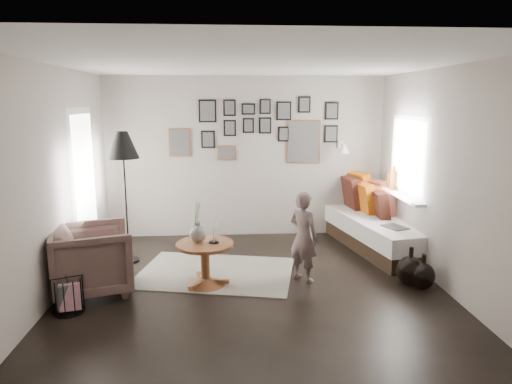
{
  "coord_description": "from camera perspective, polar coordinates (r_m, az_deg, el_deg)",
  "views": [
    {
      "loc": [
        -0.31,
        -5.0,
        2.19
      ],
      "look_at": [
        0.05,
        0.5,
        1.1
      ],
      "focal_mm": 32.0,
      "sensor_mm": 36.0,
      "label": 1
    }
  ],
  "objects": [
    {
      "name": "ground",
      "position": [
        5.47,
        -0.19,
        -12.42
      ],
      "size": [
        4.8,
        4.8,
        0.0
      ],
      "primitive_type": "plane",
      "color": "black",
      "rests_on": "ground"
    },
    {
      "name": "wall_back",
      "position": [
        7.46,
        -1.33,
        4.33
      ],
      "size": [
        4.5,
        0.0,
        4.5
      ],
      "primitive_type": "plane",
      "rotation": [
        1.57,
        0.0,
        0.0
      ],
      "color": "#A0968C",
      "rests_on": "ground"
    },
    {
      "name": "wall_front",
      "position": [
        2.77,
        2.89,
        -7.58
      ],
      "size": [
        4.5,
        0.0,
        4.5
      ],
      "primitive_type": "plane",
      "rotation": [
        -1.57,
        0.0,
        0.0
      ],
      "color": "#A0968C",
      "rests_on": "ground"
    },
    {
      "name": "wall_left",
      "position": [
        5.44,
        -24.59,
        0.74
      ],
      "size": [
        0.0,
        4.8,
        4.8
      ],
      "primitive_type": "plane",
      "rotation": [
        1.57,
        0.0,
        1.57
      ],
      "color": "#A0968C",
      "rests_on": "ground"
    },
    {
      "name": "wall_right",
      "position": [
        5.69,
        23.07,
        1.28
      ],
      "size": [
        0.0,
        4.8,
        4.8
      ],
      "primitive_type": "plane",
      "rotation": [
        1.57,
        0.0,
        -1.57
      ],
      "color": "#A0968C",
      "rests_on": "ground"
    },
    {
      "name": "ceiling",
      "position": [
        5.03,
        -0.21,
        15.86
      ],
      "size": [
        4.8,
        4.8,
        0.0
      ],
      "primitive_type": "plane",
      "rotation": [
        3.14,
        0.0,
        0.0
      ],
      "color": "white",
      "rests_on": "wall_back"
    },
    {
      "name": "door_left",
      "position": [
        6.59,
        -20.66,
        0.5
      ],
      "size": [
        0.0,
        2.14,
        2.14
      ],
      "color": "white",
      "rests_on": "wall_left"
    },
    {
      "name": "window_right",
      "position": [
        6.93,
        17.35,
        0.2
      ],
      "size": [
        0.15,
        1.32,
        1.3
      ],
      "color": "white",
      "rests_on": "wall_right"
    },
    {
      "name": "gallery_wall",
      "position": [
        7.42,
        0.89,
        7.73
      ],
      "size": [
        2.74,
        0.03,
        1.08
      ],
      "color": "brown",
      "rests_on": "wall_back"
    },
    {
      "name": "wall_sconce",
      "position": [
        7.41,
        10.87,
        5.35
      ],
      "size": [
        0.18,
        0.36,
        0.16
      ],
      "color": "white",
      "rests_on": "wall_back"
    },
    {
      "name": "rug",
      "position": [
        6.06,
        -5.07,
        -9.99
      ],
      "size": [
        2.2,
        1.74,
        0.01
      ],
      "primitive_type": "cube",
      "rotation": [
        0.0,
        0.0,
        -0.21
      ],
      "color": "silver",
      "rests_on": "ground"
    },
    {
      "name": "pedestal_table",
      "position": [
        5.59,
        -6.36,
        -9.18
      ],
      "size": [
        0.69,
        0.69,
        0.54
      ],
      "rotation": [
        0.0,
        0.0,
        -0.41
      ],
      "color": "brown",
      "rests_on": "ground"
    },
    {
      "name": "vase",
      "position": [
        5.48,
        -7.28,
        -4.78
      ],
      "size": [
        0.2,
        0.2,
        0.49
      ],
      "color": "black",
      "rests_on": "pedestal_table"
    },
    {
      "name": "candles",
      "position": [
        5.46,
        -5.29,
        -5.09
      ],
      "size": [
        0.12,
        0.12,
        0.26
      ],
      "color": "black",
      "rests_on": "pedestal_table"
    },
    {
      "name": "daybed",
      "position": [
        7.22,
        15.12,
        -4.05
      ],
      "size": [
        1.33,
        2.31,
        1.06
      ],
      "rotation": [
        0.0,
        0.0,
        0.2
      ],
      "color": "black",
      "rests_on": "ground"
    },
    {
      "name": "magazine_on_daybed",
      "position": [
        6.58,
        16.99,
        -4.22
      ],
      "size": [
        0.34,
        0.39,
        0.02
      ],
      "primitive_type": "cube",
      "rotation": [
        0.0,
        0.0,
        0.37
      ],
      "color": "black",
      "rests_on": "daybed"
    },
    {
      "name": "armchair",
      "position": [
        5.67,
        -19.77,
        -7.93
      ],
      "size": [
        1.09,
        1.08,
        0.8
      ],
      "primitive_type": "imported",
      "rotation": [
        0.0,
        0.0,
        1.88
      ],
      "color": "brown",
      "rests_on": "ground"
    },
    {
      "name": "armchair_cushion",
      "position": [
        5.68,
        -19.39,
        -7.0
      ],
      "size": [
        0.45,
        0.46,
        0.16
      ],
      "primitive_type": "cube",
      "rotation": [
        -0.21,
        0.0,
        0.27
      ],
      "color": "silver",
      "rests_on": "armchair"
    },
    {
      "name": "floor_lamp",
      "position": [
        6.36,
        -16.29,
        5.06
      ],
      "size": [
        0.42,
        0.42,
        1.81
      ],
      "rotation": [
        0.0,
        0.0,
        -0.34
      ],
      "color": "black",
      "rests_on": "ground"
    },
    {
      "name": "magazine_basket",
      "position": [
        5.31,
        -22.46,
        -11.82
      ],
      "size": [
        0.41,
        0.41,
        0.38
      ],
      "rotation": [
        0.0,
        0.0,
        0.41
      ],
      "color": "black",
      "rests_on": "ground"
    },
    {
      "name": "demijohn_large",
      "position": [
        5.89,
        18.7,
        -9.3
      ],
      "size": [
        0.32,
        0.32,
        0.48
      ],
      "color": "black",
      "rests_on": "ground"
    },
    {
      "name": "demijohn_small",
      "position": [
        5.84,
        20.13,
        -9.81
      ],
      "size": [
        0.28,
        0.28,
        0.44
      ],
      "color": "black",
      "rests_on": "ground"
    },
    {
      "name": "child",
      "position": [
        5.66,
        5.97,
        -5.56
      ],
      "size": [
        0.48,
        0.49,
        1.13
      ],
      "primitive_type": "imported",
      "rotation": [
        0.0,
        0.0,
        2.3
      ],
      "color": "#61504D",
      "rests_on": "ground"
    }
  ]
}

